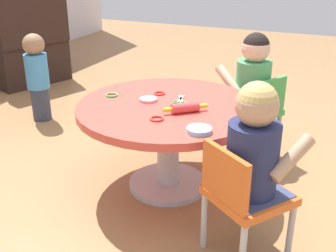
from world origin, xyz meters
TOP-DOWN VIEW (x-y plane):
  - ground_plane at (0.00, 0.00)m, footprint 10.00×10.00m
  - craft_table at (0.00, 0.00)m, footprint 0.96×0.96m
  - child_chair_left at (-0.41, -0.52)m, footprint 0.42×0.42m
  - seated_child_left at (-0.38, -0.54)m, footprint 0.44×0.42m
  - child_chair_right at (0.56, -0.34)m, footprint 0.41×0.41m
  - seated_child_right at (0.58, -0.31)m, footprint 0.40×0.43m
  - armchair_dark at (1.29, 2.15)m, footprint 0.90×0.91m
  - toddler_standing at (0.52, 1.31)m, footprint 0.17×0.17m
  - rolling_pin at (-0.07, -0.12)m, footprint 0.17×0.19m
  - craft_scissors at (0.07, -0.04)m, footprint 0.14×0.09m
  - playdough_blob_0 at (0.01, 0.12)m, footprint 0.10×0.10m
  - playdough_blob_1 at (-0.27, -0.27)m, footprint 0.11×0.11m
  - cookie_cutter_0 at (-0.21, -0.04)m, footprint 0.07×0.07m
  - cookie_cutter_1 at (0.14, 0.11)m, footprint 0.06×0.06m
  - cookie_cutter_2 at (-0.00, 0.34)m, footprint 0.07×0.07m

SIDE VIEW (x-z plane):
  - ground_plane at x=0.00m, z-range 0.00..0.00m
  - child_chair_left at x=-0.41m, z-range 0.04..0.57m
  - child_chair_right at x=0.56m, z-range 0.04..0.57m
  - armchair_dark at x=1.29m, z-range -0.12..0.73m
  - toddler_standing at x=0.52m, z-range 0.02..0.70m
  - craft_table at x=0.00m, z-range 0.14..0.63m
  - craft_scissors at x=0.07m, z-range 0.49..0.50m
  - cookie_cutter_0 at x=-0.21m, z-range 0.49..0.50m
  - cookie_cutter_1 at x=0.14m, z-range 0.49..0.50m
  - cookie_cutter_2 at x=0.00m, z-range 0.49..0.50m
  - playdough_blob_0 at x=0.01m, z-range 0.49..0.51m
  - playdough_blob_1 at x=-0.27m, z-range 0.49..0.51m
  - rolling_pin at x=-0.07m, z-range 0.49..0.54m
  - seated_child_left at x=-0.38m, z-range 0.28..0.79m
  - seated_child_right at x=0.58m, z-range 0.28..0.79m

